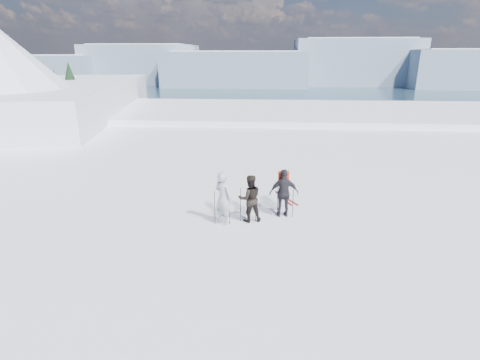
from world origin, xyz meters
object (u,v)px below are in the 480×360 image
Objects in this scene: skier_grey at (223,198)px; skis_loose at (285,198)px; skier_pack at (284,193)px; skier_dark at (250,198)px.

skier_grey is 1.21× the size of skis_loose.
skis_loose is at bearing -99.62° from skier_pack.
skier_pack is 2.02m from skis_loose.
skier_grey reaches higher than skis_loose.
skier_dark is 0.96× the size of skier_pack.
skier_pack reaches higher than skier_dark.
skier_pack is at bearing -124.25° from skier_grey.
skier_dark is 1.36m from skier_pack.
skier_pack reaches higher than skis_loose.
skier_pack is (2.18, 0.80, -0.06)m from skier_grey.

